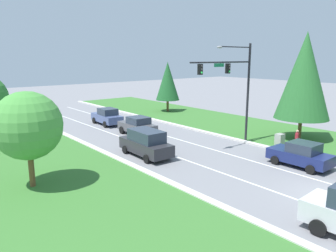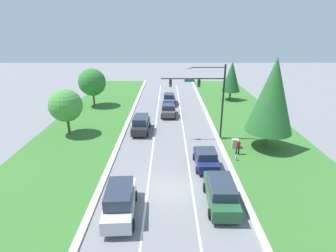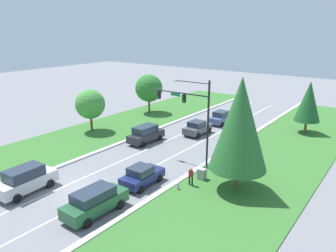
# 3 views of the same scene
# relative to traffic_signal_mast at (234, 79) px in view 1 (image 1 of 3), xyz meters

# --- Properties ---
(ground_plane) EXTENTS (160.00, 160.00, 0.00)m
(ground_plane) POSITION_rel_traffic_signal_mast_xyz_m (-4.10, -10.49, -5.62)
(ground_plane) COLOR slate
(curb_strip_left) EXTENTS (0.50, 90.00, 0.15)m
(curb_strip_left) POSITION_rel_traffic_signal_mast_xyz_m (-9.75, -10.49, -5.55)
(curb_strip_left) COLOR beige
(curb_strip_left) RESTS_ON ground_plane
(lane_stripe_inner_left) EXTENTS (0.14, 81.00, 0.01)m
(lane_stripe_inner_left) POSITION_rel_traffic_signal_mast_xyz_m (-5.90, -10.49, -5.62)
(lane_stripe_inner_left) COLOR white
(lane_stripe_inner_left) RESTS_ON ground_plane
(traffic_signal_mast) EXTENTS (7.00, 0.41, 8.55)m
(traffic_signal_mast) POSITION_rel_traffic_signal_mast_xyz_m (0.00, 0.00, 0.00)
(traffic_signal_mast) COLOR black
(traffic_signal_mast) RESTS_ON ground_plane
(graphite_sedan) EXTENTS (2.16, 4.32, 1.80)m
(graphite_sedan) POSITION_rel_traffic_signal_mast_xyz_m (-4.21, 8.21, -4.72)
(graphite_sedan) COLOR #4C4C51
(graphite_sedan) RESTS_ON ground_plane
(charcoal_suv) EXTENTS (2.17, 4.93, 2.05)m
(charcoal_suv) POSITION_rel_traffic_signal_mast_xyz_m (-7.60, 2.01, -4.59)
(charcoal_suv) COLOR #28282D
(charcoal_suv) RESTS_ON ground_plane
(slate_blue_sedan) EXTENTS (2.20, 4.62, 1.85)m
(slate_blue_sedan) POSITION_rel_traffic_signal_mast_xyz_m (-4.05, 14.51, -4.71)
(slate_blue_sedan) COLOR #475684
(slate_blue_sedan) RESTS_ON ground_plane
(navy_sedan) EXTENTS (2.14, 4.19, 1.73)m
(navy_sedan) POSITION_rel_traffic_signal_mast_xyz_m (-0.73, -6.67, -4.78)
(navy_sedan) COLOR navy
(navy_sedan) RESTS_ON ground_plane
(utility_cabinet) EXTENTS (0.70, 0.60, 1.04)m
(utility_cabinet) POSITION_rel_traffic_signal_mast_xyz_m (2.97, -2.72, -5.11)
(utility_cabinet) COLOR #9E9E99
(utility_cabinet) RESTS_ON ground_plane
(pedestrian) EXTENTS (0.42, 0.30, 1.69)m
(pedestrian) POSITION_rel_traffic_signal_mast_xyz_m (2.83, -4.34, -4.69)
(pedestrian) COLOR black
(pedestrian) RESTS_ON ground_plane
(fire_hydrant) EXTENTS (0.34, 0.20, 0.70)m
(fire_hydrant) POSITION_rel_traffic_signal_mast_xyz_m (2.38, -5.65, -5.28)
(fire_hydrant) COLOR #B7B7BC
(fire_hydrant) RESTS_ON ground_plane
(conifer_near_right_tree) EXTENTS (4.77, 4.77, 9.61)m
(conifer_near_right_tree) POSITION_rel_traffic_signal_mast_xyz_m (6.26, -2.65, 0.16)
(conifer_near_right_tree) COLOR brown
(conifer_near_right_tree) RESTS_ON ground_plane
(conifer_far_right_tree) EXTENTS (3.21, 3.21, 6.79)m
(conifer_far_right_tree) POSITION_rel_traffic_signal_mast_xyz_m (6.77, 17.11, -1.42)
(conifer_far_right_tree) COLOR brown
(conifer_far_right_tree) RESTS_ON ground_plane
(oak_far_left_tree) EXTENTS (3.86, 3.86, 5.59)m
(oak_far_left_tree) POSITION_rel_traffic_signal_mast_xyz_m (-16.24, 1.15, -1.97)
(oak_far_left_tree) COLOR brown
(oak_far_left_tree) RESTS_ON ground_plane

